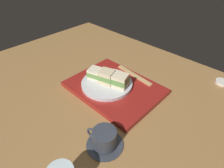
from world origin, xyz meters
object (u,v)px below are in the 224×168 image
sandwich_plate (108,83)px  sandwich_far (96,73)px  coffee_cup (104,139)px  small_sauce_dish (222,82)px  sandwich_near (120,81)px  chopsticks_pair (134,75)px  sandwich_middle (108,76)px

sandwich_plate → sandwich_far: bearing=14.6°
coffee_cup → small_sauce_dish: size_ratio=2.20×
sandwich_near → sandwich_far: size_ratio=0.99×
sandwich_far → small_sauce_dish: (-41.77, -40.77, -5.18)cm
chopsticks_pair → coffee_cup: bearing=114.3°
chopsticks_pair → coffee_cup: 38.73cm
chopsticks_pair → coffee_cup: (-15.91, 35.30, 0.69)cm
sandwich_plate → chopsticks_pair: size_ratio=1.09×
sandwich_plate → small_sauce_dish: (-35.85, -39.22, -2.12)cm
sandwich_plate → chopsticks_pair: (-4.34, -13.45, -0.39)cm
coffee_cup → small_sauce_dish: 63.09cm
sandwich_far → sandwich_middle: bearing=-165.4°
sandwich_near → small_sauce_dish: sandwich_near is taller
sandwich_near → coffee_cup: sandwich_near is taller
sandwich_middle → coffee_cup: size_ratio=0.63×
sandwich_plate → small_sauce_dish: size_ratio=3.99×
sandwich_near → small_sauce_dish: 48.46cm
sandwich_plate → sandwich_middle: 3.65cm
small_sauce_dish → chopsticks_pair: bearing=39.3°
sandwich_plate → sandwich_middle: size_ratio=2.89×
sandwich_plate → sandwich_far: 6.84cm
sandwich_near → small_sauce_dish: bearing=-128.5°
sandwich_far → coffee_cup: size_ratio=0.62×
sandwich_near → sandwich_far: bearing=14.6°
coffee_cup → sandwich_far: bearing=-37.8°
small_sauce_dish → sandwich_middle: bearing=47.6°
sandwich_middle → sandwich_far: (5.92, 1.54, -0.59)cm
sandwich_near → sandwich_far: sandwich_near is taller
sandwich_middle → sandwich_near: bearing=-165.4°
sandwich_middle → sandwich_far: 6.15cm
sandwich_near → small_sauce_dish: (-29.93, -37.68, -5.69)cm
sandwich_far → sandwich_near: bearing=-165.4°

